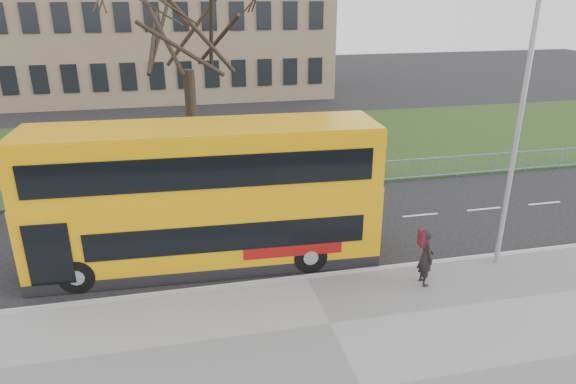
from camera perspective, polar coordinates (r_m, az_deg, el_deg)
The scene contains 9 objects.
ground at distance 18.34m, azimuth 0.89°, elevation -7.33°, with size 120.00×120.00×0.00m, color black.
kerb at distance 17.00m, azimuth 2.11°, elevation -9.57°, with size 80.00×0.20×0.14m, color gray.
grass_verge at distance 31.43m, azimuth -5.16°, elevation 5.08°, with size 80.00×15.40×0.08m, color #223914.
guard_railing at distance 24.03m, azimuth -2.74°, elevation 1.24°, with size 40.00×0.12×1.10m, color #6FA0C5, non-canonical shape.
bare_tree at distance 25.78m, azimuth -11.16°, elevation 15.38°, with size 8.70×8.70×12.42m, color black, non-canonical shape.
civic_building at distance 50.69m, azimuth -14.69°, elevation 18.67°, with size 30.00×15.00×14.00m, color #7E6650.
yellow_bus at distance 17.22m, azimuth -9.19°, elevation -0.15°, with size 11.56×3.25×4.80m.
pedestrian at distance 16.74m, azimuth 15.08°, elevation -6.95°, with size 0.69×0.46×1.90m, color black.
street_lamp at distance 17.52m, azimuth 23.91°, elevation 6.59°, with size 1.84×0.33×8.68m.
Camera 1 is at (-3.76, -15.65, 8.80)m, focal length 32.00 mm.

